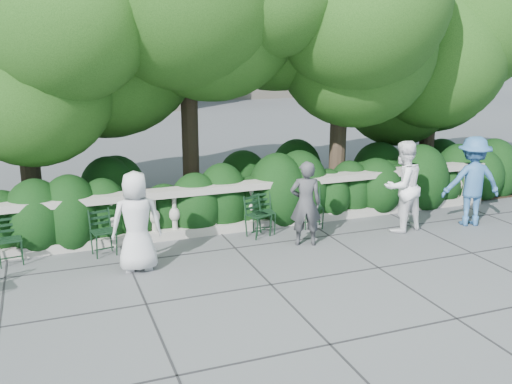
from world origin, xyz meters
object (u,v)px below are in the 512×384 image
object	(u,v)px
chair_b	(107,257)
chair_d	(263,238)
chair_a	(13,267)
person_casual_man	(402,186)
person_woman_grey	(306,204)
person_older_blue	(472,181)
person_businessman	(137,222)
chair_f	(314,230)
chair_c	(266,235)

from	to	relation	value
chair_b	chair_d	size ratio (longest dim) A/B	1.00
chair_a	person_casual_man	xyz separation A→B (m)	(7.42, -0.69, 0.93)
chair_a	person_woman_grey	xyz separation A→B (m)	(5.22, -0.76, 0.82)
person_older_blue	person_businessman	bearing A→B (deg)	16.64
chair_a	person_businessman	bearing A→B (deg)	-29.07
chair_b	person_older_blue	world-z (taller)	person_older_blue
chair_f	person_woman_grey	world-z (taller)	person_woman_grey
chair_c	person_woman_grey	world-z (taller)	person_woman_grey
person_woman_grey	person_casual_man	bearing A→B (deg)	-159.13
chair_c	person_woman_grey	bearing A→B (deg)	-50.41
chair_a	chair_c	distance (m)	4.71
chair_b	person_older_blue	size ratio (longest dim) A/B	0.44
person_older_blue	chair_b	bearing A→B (deg)	10.62
chair_a	person_casual_man	world-z (taller)	person_casual_man
person_casual_man	chair_a	bearing A→B (deg)	-16.01
chair_d	person_businessman	bearing A→B (deg)	177.03
chair_a	person_businessman	world-z (taller)	person_businessman
chair_a	chair_b	size ratio (longest dim) A/B	1.00
chair_c	person_woman_grey	size ratio (longest dim) A/B	0.51
chair_b	person_businessman	size ratio (longest dim) A/B	0.49
chair_b	chair_f	size ratio (longest dim) A/B	1.00
chair_c	chair_f	xyz separation A→B (m)	(1.07, -0.01, 0.00)
person_older_blue	person_casual_man	bearing A→B (deg)	10.02
chair_f	chair_c	bearing A→B (deg)	-166.80
chair_b	chair_d	world-z (taller)	same
chair_c	person_casual_man	bearing A→B (deg)	-8.29
person_businessman	person_older_blue	xyz separation A→B (m)	(6.99, 0.03, 0.09)
chair_d	person_older_blue	size ratio (longest dim) A/B	0.44
chair_d	person_businessman	world-z (taller)	person_businessman
chair_f	chair_a	bearing A→B (deg)	-166.36
chair_d	person_casual_man	size ratio (longest dim) A/B	0.45
chair_b	person_older_blue	bearing A→B (deg)	-16.36
person_businessman	person_woman_grey	xyz separation A→B (m)	(3.19, 0.13, -0.04)
person_businessman	person_older_blue	bearing A→B (deg)	-174.65
chair_d	person_casual_man	bearing A→B (deg)	-29.83
person_businessman	chair_d	bearing A→B (deg)	-158.75
chair_b	chair_c	world-z (taller)	same
chair_f	person_older_blue	distance (m)	3.48
person_older_blue	person_woman_grey	bearing A→B (deg)	14.85
chair_a	person_older_blue	world-z (taller)	person_older_blue
chair_a	person_businessman	xyz separation A→B (m)	(2.03, -0.90, 0.86)
chair_b	chair_f	world-z (taller)	same
chair_b	person_casual_man	size ratio (longest dim) A/B	0.45
chair_d	chair_b	bearing A→B (deg)	160.13
chair_c	person_casual_man	distance (m)	2.94
person_businessman	person_casual_man	size ratio (longest dim) A/B	0.92
chair_c	chair_d	world-z (taller)	same
person_woman_grey	person_casual_man	size ratio (longest dim) A/B	0.87
chair_b	chair_d	distance (m)	3.01
chair_a	chair_f	bearing A→B (deg)	-5.46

